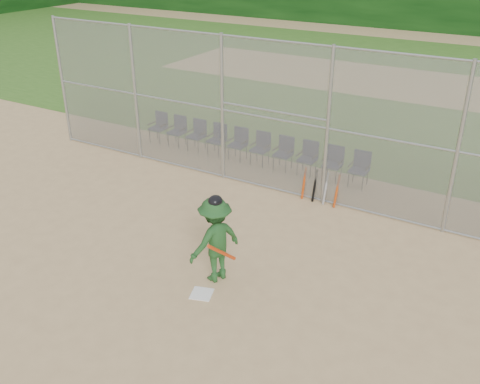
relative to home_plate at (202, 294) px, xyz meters
The scene contains 17 objects.
ground 0.52m from the home_plate, 158.12° to the right, with size 100.00×100.00×0.00m, color tan.
grass_strip 17.81m from the home_plate, 91.57° to the left, with size 100.00×100.00×0.00m, color #33601C.
dirt_patch_far 17.81m from the home_plate, 91.57° to the left, with size 24.00×24.00×0.00m, color tan.
backstop_fence 5.25m from the home_plate, 95.79° to the left, with size 16.09×0.09×4.00m.
home_plate is the anchor object (origin of this frame).
batter_at_plate 1.08m from the home_plate, 95.03° to the left, with size 1.03×1.39×1.87m.
spare_bats 4.82m from the home_plate, 84.77° to the left, with size 0.96×0.31×0.85m.
chair_0 8.55m from the home_plate, 133.50° to the left, with size 0.54×0.52×0.96m, color #10193B, non-canonical shape.
chair_1 8.05m from the home_plate, 129.56° to the left, with size 0.54×0.52×0.96m, color #10193B, non-canonical shape.
chair_2 7.59m from the home_plate, 125.11° to the left, with size 0.54×0.52×0.96m, color #10193B, non-canonical shape.
chair_3 7.18m from the home_plate, 120.12° to the left, with size 0.54×0.52×0.96m, color #10193B, non-canonical shape.
chair_4 6.83m from the home_plate, 114.57° to the left, with size 0.54×0.52×0.96m, color #10193B, non-canonical shape.
chair_5 6.55m from the home_plate, 108.49° to the left, with size 0.54×0.52×0.96m, color #10193B, non-canonical shape.
chair_6 6.35m from the home_plate, 101.94° to the left, with size 0.54×0.52×0.96m, color #10193B, non-canonical shape.
chair_7 6.24m from the home_plate, 95.06° to the left, with size 0.54×0.52×0.96m, color #10193B, non-canonical shape.
chair_8 6.22m from the home_plate, 88.03° to the left, with size 0.54×0.52×0.96m, color #10193B, non-canonical shape.
chair_9 6.29m from the home_plate, 81.06° to the left, with size 0.54×0.52×0.96m, color #10193B, non-canonical shape.
Camera 1 is at (5.34, -6.67, 6.31)m, focal length 40.00 mm.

